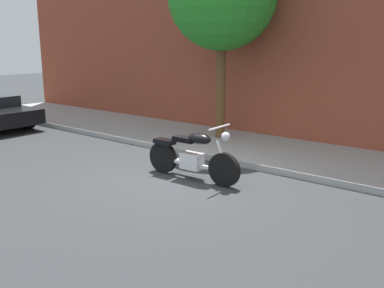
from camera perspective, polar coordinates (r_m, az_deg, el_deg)
ground_plane at (r=8.64m, az=-2.63°, el=-4.69°), size 60.00×60.00×0.00m
sidewalk at (r=10.95m, az=7.67°, el=-0.51°), size 22.55×2.83×0.14m
motorcycle at (r=8.49m, az=0.01°, el=-1.62°), size 2.18×0.70×1.16m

